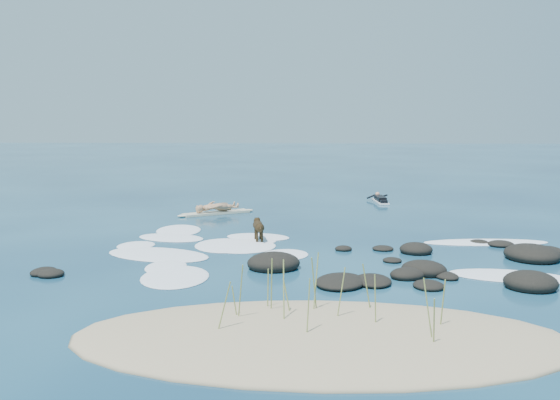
{
  "coord_description": "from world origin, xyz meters",
  "views": [
    {
      "loc": [
        -0.24,
        -18.87,
        3.9
      ],
      "look_at": [
        -1.27,
        4.0,
        0.9
      ],
      "focal_mm": 40.0,
      "sensor_mm": 36.0,
      "label": 1
    }
  ],
  "objects": [
    {
      "name": "breaking_foam",
      "position": [
        -1.76,
        -0.65,
        0.01
      ],
      "size": [
        13.79,
        8.89,
        0.12
      ],
      "color": "white",
      "rests_on": "ground"
    },
    {
      "name": "dog",
      "position": [
        -1.8,
        0.55,
        0.51
      ],
      "size": [
        0.45,
        1.2,
        0.76
      ],
      "rotation": [
        0.0,
        0.0,
        1.77
      ],
      "color": "black",
      "rests_on": "ground"
    },
    {
      "name": "ground",
      "position": [
        0.0,
        0.0,
        0.0
      ],
      "size": [
        160.0,
        160.0,
        0.0
      ],
      "primitive_type": "plane",
      "color": "#0A2642",
      "rests_on": "ground"
    },
    {
      "name": "standing_surfer_rig",
      "position": [
        -3.99,
        6.27,
        0.76
      ],
      "size": [
        3.02,
        2.1,
        1.93
      ],
      "rotation": [
        0.0,
        0.0,
        0.57
      ],
      "color": "beige",
      "rests_on": "ground"
    },
    {
      "name": "dune_grass",
      "position": [
        -0.0,
        -7.83,
        0.65
      ],
      "size": [
        4.02,
        2.07,
        1.22
      ],
      "color": "olive",
      "rests_on": "ground"
    },
    {
      "name": "reef_rocks",
      "position": [
        2.98,
        -2.7,
        0.11
      ],
      "size": [
        14.54,
        6.33,
        0.56
      ],
      "color": "black",
      "rests_on": "ground"
    },
    {
      "name": "paddling_surfer_rig",
      "position": [
        3.15,
        10.24,
        0.13
      ],
      "size": [
        1.02,
        2.28,
        0.4
      ],
      "rotation": [
        0.0,
        0.0,
        1.65
      ],
      "color": "white",
      "rests_on": "ground"
    },
    {
      "name": "sand_dune",
      "position": [
        0.0,
        -8.2,
        0.0
      ],
      "size": [
        9.0,
        4.4,
        0.6
      ],
      "primitive_type": "ellipsoid",
      "color": "#9E8966",
      "rests_on": "ground"
    }
  ]
}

